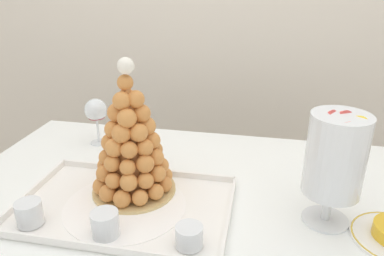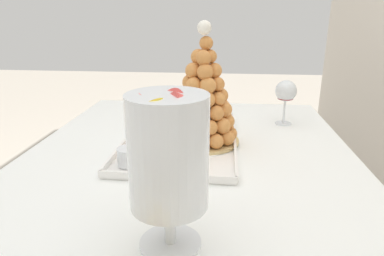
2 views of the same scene
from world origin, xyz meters
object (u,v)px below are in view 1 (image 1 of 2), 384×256
Objects in this scene: dessert_cup_centre at (189,237)px; macaron_goblet at (336,156)px; serving_tray at (125,206)px; croquembouche at (131,144)px; dessert_cup_left at (29,214)px; wine_glass at (96,111)px; dessert_cup_mid_left at (105,225)px.

macaron_goblet reaches higher than dessert_cup_centre.
serving_tray is 1.87× the size of macaron_goblet.
dessert_cup_centre is 0.38m from macaron_goblet.
croquembouche reaches higher than dessert_cup_centre.
wine_glass is at bearing 95.10° from dessert_cup_left.
wine_glass is at bearing 116.33° from dessert_cup_mid_left.
dessert_cup_mid_left is 0.19m from dessert_cup_centre.
dessert_cup_mid_left is (0.19, -0.00, 0.00)m from dessert_cup_left.
serving_tray is 3.29× the size of wine_glass.
croquembouche reaches higher than dessert_cup_mid_left.
macaron_goblet is 0.80m from wine_glass.
serving_tray is 1.47× the size of croquembouche.
dessert_cup_mid_left is (0.00, -0.19, -0.12)m from croquembouche.
macaron_goblet is (0.50, 0.05, 0.17)m from serving_tray.
dessert_cup_mid_left reaches higher than dessert_cup_centre.
dessert_cup_centre is at bearing -0.12° from dessert_cup_left.
dessert_cup_left is 1.02× the size of dessert_cup_centre.
croquembouche is at bearing 177.04° from macaron_goblet.
croquembouche is at bearing 43.93° from dessert_cup_left.
dessert_cup_centre is (0.39, -0.00, -0.00)m from dessert_cup_left.
dessert_cup_centre is at bearing -47.82° from wine_glass.
croquembouche is (-0.00, 0.07, 0.15)m from serving_tray.
wine_glass is (-0.24, 0.29, -0.03)m from croquembouche.
croquembouche is 6.03× the size of dessert_cup_centre.
croquembouche is 0.37m from wine_glass.
macaron_goblet is at bearing 13.02° from dessert_cup_left.
macaron_goblet is (0.31, 0.16, 0.15)m from dessert_cup_centre.
croquembouche reaches higher than macaron_goblet.
serving_tray is 0.23m from dessert_cup_centre.
wine_glass is at bearing 132.18° from dessert_cup_centre.
dessert_cup_mid_left is (-0.00, -0.12, 0.03)m from serving_tray.
dessert_cup_left is at bearing 179.88° from dessert_cup_centre.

